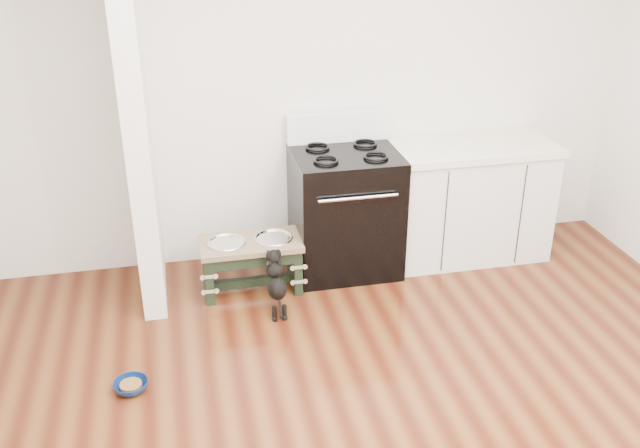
# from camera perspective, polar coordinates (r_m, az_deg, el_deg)

# --- Properties ---
(room_shell) EXTENTS (5.00, 5.00, 5.00)m
(room_shell) POSITION_cam_1_polar(r_m,az_deg,el_deg) (2.88, 8.06, 3.93)
(room_shell) COLOR silver
(room_shell) RESTS_ON ground
(partition_wall) EXTENTS (0.15, 0.80, 2.70)m
(partition_wall) POSITION_cam_1_polar(r_m,az_deg,el_deg) (4.79, -14.59, 8.86)
(partition_wall) COLOR silver
(partition_wall) RESTS_ON ground
(oven_range) EXTENTS (0.76, 0.69, 1.14)m
(oven_range) POSITION_cam_1_polar(r_m,az_deg,el_deg) (5.29, 2.02, 1.19)
(oven_range) COLOR black
(oven_range) RESTS_ON ground
(cabinet_run) EXTENTS (1.24, 0.64, 0.91)m
(cabinet_run) POSITION_cam_1_polar(r_m,az_deg,el_deg) (5.62, 11.70, 1.90)
(cabinet_run) COLOR silver
(cabinet_run) RESTS_ON ground
(dog_feeder) EXTENTS (0.71, 0.38, 0.41)m
(dog_feeder) POSITION_cam_1_polar(r_m,az_deg,el_deg) (5.09, -5.54, -2.51)
(dog_feeder) COLOR black
(dog_feeder) RESTS_ON ground
(puppy) EXTENTS (0.13, 0.37, 0.43)m
(puppy) POSITION_cam_1_polar(r_m,az_deg,el_deg) (4.84, -3.52, -4.59)
(puppy) COLOR black
(puppy) RESTS_ON ground
(floor_bowl) EXTENTS (0.24, 0.24, 0.06)m
(floor_bowl) POSITION_cam_1_polar(r_m,az_deg,el_deg) (4.38, -14.88, -12.42)
(floor_bowl) COLOR #0B2151
(floor_bowl) RESTS_ON ground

